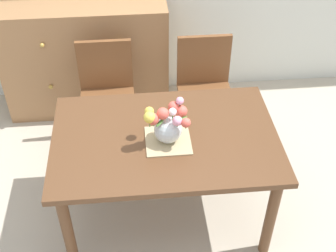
{
  "coord_description": "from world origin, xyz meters",
  "views": [
    {
      "loc": [
        -0.18,
        -2.06,
        2.58
      ],
      "look_at": [
        0.01,
        -0.05,
        0.85
      ],
      "focal_mm": 47.96,
      "sensor_mm": 36.0,
      "label": 1
    }
  ],
  "objects_px": {
    "flower_vase": "(168,124)",
    "chair_left": "(107,91)",
    "dining_table": "(165,147)",
    "dresser": "(86,58)",
    "chair_right": "(205,85)"
  },
  "relations": [
    {
      "from": "chair_right",
      "to": "flower_vase",
      "type": "xyz_separation_m",
      "value": [
        -0.37,
        -0.85,
        0.34
      ]
    },
    {
      "from": "chair_left",
      "to": "dresser",
      "type": "height_order",
      "value": "dresser"
    },
    {
      "from": "dining_table",
      "to": "chair_left",
      "type": "xyz_separation_m",
      "value": [
        -0.39,
        0.8,
        -0.11
      ]
    },
    {
      "from": "flower_vase",
      "to": "chair_left",
      "type": "bearing_deg",
      "value": 115.07
    },
    {
      "from": "dining_table",
      "to": "chair_left",
      "type": "relative_size",
      "value": 1.57
    },
    {
      "from": "dining_table",
      "to": "chair_left",
      "type": "height_order",
      "value": "chair_left"
    },
    {
      "from": "dining_table",
      "to": "chair_right",
      "type": "relative_size",
      "value": 1.57
    },
    {
      "from": "dresser",
      "to": "flower_vase",
      "type": "xyz_separation_m",
      "value": [
        0.58,
        -1.38,
        0.36
      ]
    },
    {
      "from": "chair_right",
      "to": "flower_vase",
      "type": "bearing_deg",
      "value": 66.2
    },
    {
      "from": "chair_left",
      "to": "flower_vase",
      "type": "height_order",
      "value": "flower_vase"
    },
    {
      "from": "chair_left",
      "to": "dresser",
      "type": "relative_size",
      "value": 0.64
    },
    {
      "from": "dining_table",
      "to": "dresser",
      "type": "relative_size",
      "value": 1.0
    },
    {
      "from": "chair_left",
      "to": "chair_right",
      "type": "distance_m",
      "value": 0.77
    },
    {
      "from": "chair_left",
      "to": "dresser",
      "type": "distance_m",
      "value": 0.56
    },
    {
      "from": "chair_right",
      "to": "flower_vase",
      "type": "distance_m",
      "value": 0.99
    }
  ]
}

